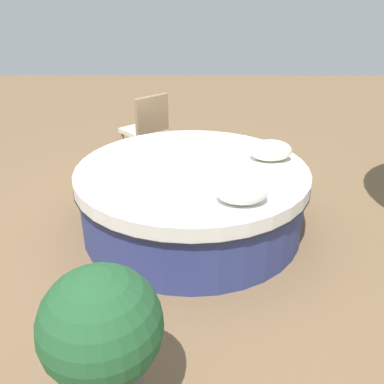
{
  "coord_description": "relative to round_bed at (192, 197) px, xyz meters",
  "views": [
    {
      "loc": [
        -0.01,
        3.87,
        2.36
      ],
      "look_at": [
        0.0,
        0.0,
        0.41
      ],
      "focal_mm": 39.57,
      "sensor_mm": 36.0,
      "label": 1
    }
  ],
  "objects": [
    {
      "name": "round_bed",
      "position": [
        0.0,
        0.0,
        0.0
      ],
      "size": [
        2.34,
        2.34,
        0.69
      ],
      "color": "navy",
      "rests_on": "ground_plane"
    },
    {
      "name": "throw_pillow_0",
      "position": [
        -0.41,
        0.73,
        0.44
      ],
      "size": [
        0.44,
        0.33,
        0.21
      ],
      "primitive_type": "ellipsoid",
      "color": "white",
      "rests_on": "round_bed"
    },
    {
      "name": "patio_chair",
      "position": [
        0.63,
        -1.79,
        0.21
      ],
      "size": [
        0.72,
        0.72,
        0.98
      ],
      "rotation": [
        0.0,
        0.0,
        3.87
      ],
      "color": "#997A56",
      "rests_on": "ground_plane"
    },
    {
      "name": "throw_pillow_1",
      "position": [
        -0.8,
        -0.19,
        0.44
      ],
      "size": [
        0.44,
        0.28,
        0.22
      ],
      "primitive_type": "ellipsoid",
      "color": "silver",
      "rests_on": "round_bed"
    },
    {
      "name": "planter",
      "position": [
        0.47,
        2.2,
        0.28
      ],
      "size": [
        0.67,
        0.67,
        1.06
      ],
      "color": "#4C4C51",
      "rests_on": "ground_plane"
    },
    {
      "name": "ground_plane",
      "position": [
        0.0,
        0.0,
        -0.35
      ],
      "size": [
        16.0,
        16.0,
        0.0
      ],
      "primitive_type": "plane",
      "color": "brown"
    }
  ]
}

